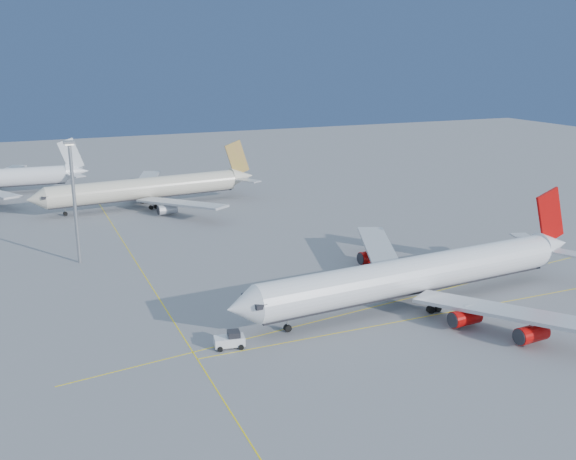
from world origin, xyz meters
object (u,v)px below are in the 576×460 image
object	(u,v)px
airliner_etihad	(150,188)
pushback_tug	(230,340)
light_mast	(74,192)
airliner_virgin	(421,274)

from	to	relation	value
airliner_etihad	pushback_tug	size ratio (longest dim) A/B	13.82
pushback_tug	light_mast	xyz separation A→B (m)	(-16.49, 50.86, 13.90)
light_mast	pushback_tug	bearing A→B (deg)	-72.03
airliner_virgin	light_mast	xyz separation A→B (m)	(-52.71, 47.22, 9.67)
airliner_virgin	pushback_tug	bearing A→B (deg)	-178.39
pushback_tug	airliner_etihad	bearing A→B (deg)	94.90
pushback_tug	light_mast	bearing A→B (deg)	117.38
airliner_etihad	airliner_virgin	bearing A→B (deg)	-78.89
pushback_tug	light_mast	distance (m)	55.25
airliner_virgin	light_mast	world-z (taller)	light_mast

